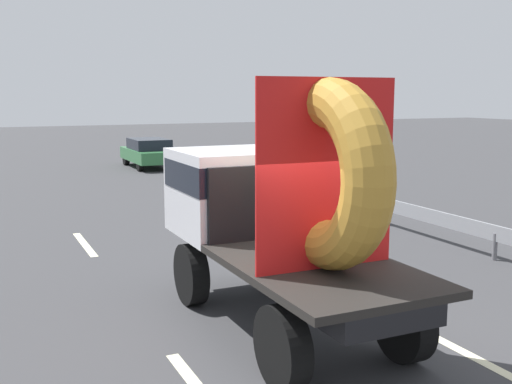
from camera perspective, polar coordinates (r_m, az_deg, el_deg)
ground_plane at (r=8.61m, az=5.88°, el=-13.54°), size 120.00×120.00×0.00m
flatbed_truck at (r=8.90m, az=1.47°, el=-1.29°), size 2.02×4.98×3.50m
distant_sedan at (r=28.40m, az=-9.87°, el=3.66°), size 1.71×4.00×1.31m
guardrail at (r=14.54m, az=16.05°, el=-2.30°), size 0.10×14.71×0.71m
lane_dash_left_far at (r=14.25m, az=-15.54°, el=-4.67°), size 0.16×2.37×0.01m
lane_dash_right_near at (r=8.75m, az=18.02°, el=-13.55°), size 0.16×2.06×0.01m
lane_dash_right_far at (r=14.48m, az=-1.43°, el=-4.11°), size 0.16×2.45×0.01m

